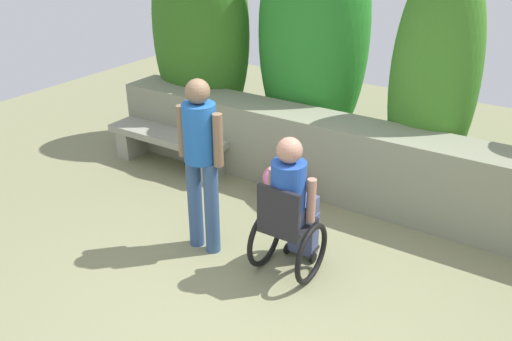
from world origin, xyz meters
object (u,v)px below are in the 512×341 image
(stone_bench, at_px, (168,143))
(flower_pot_terracotta_by_wall, at_px, (284,180))
(person_in_wheelchair, at_px, (291,211))
(person_standing_companion, at_px, (201,156))

(stone_bench, xyz_separation_m, flower_pot_terracotta_by_wall, (1.68, 0.05, -0.09))
(person_in_wheelchair, height_order, person_standing_companion, person_standing_companion)
(stone_bench, height_order, person_in_wheelchair, person_in_wheelchair)
(stone_bench, bearing_deg, person_in_wheelchair, -16.24)
(person_standing_companion, distance_m, flower_pot_terracotta_by_wall, 1.49)
(stone_bench, distance_m, person_standing_companion, 2.07)
(person_standing_companion, bearing_deg, person_in_wheelchair, 22.58)
(person_in_wheelchair, xyz_separation_m, flower_pot_terracotta_by_wall, (-0.72, 1.14, -0.39))
(stone_bench, relative_size, flower_pot_terracotta_by_wall, 3.41)
(stone_bench, height_order, person_standing_companion, person_standing_companion)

